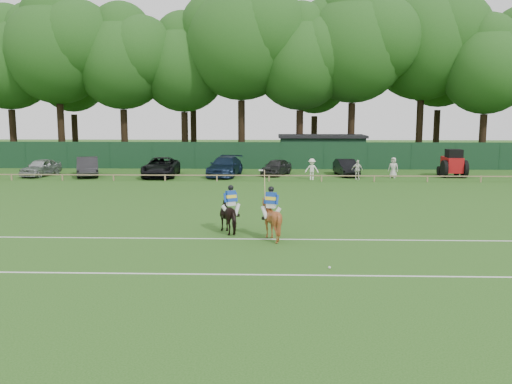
{
  "coord_description": "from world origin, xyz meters",
  "views": [
    {
      "loc": [
        1.36,
        -23.07,
        5.28
      ],
      "look_at": [
        0.5,
        3.0,
        1.4
      ],
      "focal_mm": 38.0,
      "sensor_mm": 36.0,
      "label": 1
    }
  ],
  "objects_px": {
    "sedan_silver": "(41,167)",
    "spectator_mid": "(357,170)",
    "estate_black": "(346,167)",
    "tractor": "(453,164)",
    "polo_ball": "(329,267)",
    "suv_black": "(161,167)",
    "horse_dark": "(231,215)",
    "horse_chestnut": "(271,219)",
    "spectator_left": "(312,169)",
    "sedan_grey": "(88,167)",
    "sedan_navy": "(225,166)",
    "hatch_grey": "(276,167)",
    "spectator_right": "(393,168)",
    "utility_shed": "(321,150)"
  },
  "relations": [
    {
      "from": "spectator_left",
      "to": "polo_ball",
      "type": "xyz_separation_m",
      "value": [
        -1.07,
        -24.36,
        -0.78
      ]
    },
    {
      "from": "sedan_silver",
      "to": "polo_ball",
      "type": "xyz_separation_m",
      "value": [
        21.18,
        -26.11,
        -0.67
      ]
    },
    {
      "from": "horse_chestnut",
      "to": "spectator_left",
      "type": "height_order",
      "value": "horse_chestnut"
    },
    {
      "from": "sedan_grey",
      "to": "hatch_grey",
      "type": "height_order",
      "value": "sedan_grey"
    },
    {
      "from": "spectator_left",
      "to": "utility_shed",
      "type": "relative_size",
      "value": 0.2
    },
    {
      "from": "sedan_grey",
      "to": "sedan_silver",
      "type": "bearing_deg",
      "value": 161.73
    },
    {
      "from": "horse_dark",
      "to": "spectator_right",
      "type": "xyz_separation_m",
      "value": [
        11.46,
        20.28,
        0.06
      ]
    },
    {
      "from": "sedan_navy",
      "to": "spectator_right",
      "type": "xyz_separation_m",
      "value": [
        13.62,
        -0.83,
        0.03
      ]
    },
    {
      "from": "suv_black",
      "to": "polo_ball",
      "type": "relative_size",
      "value": 62.36
    },
    {
      "from": "sedan_grey",
      "to": "suv_black",
      "type": "relative_size",
      "value": 0.85
    },
    {
      "from": "hatch_grey",
      "to": "spectator_mid",
      "type": "height_order",
      "value": "spectator_mid"
    },
    {
      "from": "polo_ball",
      "to": "sedan_silver",
      "type": "bearing_deg",
      "value": 129.05
    },
    {
      "from": "suv_black",
      "to": "utility_shed",
      "type": "relative_size",
      "value": 0.67
    },
    {
      "from": "sedan_silver",
      "to": "suv_black",
      "type": "relative_size",
      "value": 0.75
    },
    {
      "from": "sedan_navy",
      "to": "tractor",
      "type": "height_order",
      "value": "tractor"
    },
    {
      "from": "suv_black",
      "to": "sedan_navy",
      "type": "bearing_deg",
      "value": 3.45
    },
    {
      "from": "spectator_mid",
      "to": "spectator_right",
      "type": "bearing_deg",
      "value": 10.36
    },
    {
      "from": "sedan_navy",
      "to": "polo_ball",
      "type": "xyz_separation_m",
      "value": [
        5.93,
        -26.55,
        -0.75
      ]
    },
    {
      "from": "estate_black",
      "to": "polo_ball",
      "type": "height_order",
      "value": "estate_black"
    },
    {
      "from": "horse_dark",
      "to": "spectator_left",
      "type": "height_order",
      "value": "spectator_left"
    },
    {
      "from": "sedan_grey",
      "to": "sedan_navy",
      "type": "height_order",
      "value": "sedan_navy"
    },
    {
      "from": "horse_chestnut",
      "to": "suv_black",
      "type": "relative_size",
      "value": 0.3
    },
    {
      "from": "spectator_right",
      "to": "utility_shed",
      "type": "bearing_deg",
      "value": 146.98
    },
    {
      "from": "estate_black",
      "to": "polo_ball",
      "type": "bearing_deg",
      "value": -105.03
    },
    {
      "from": "horse_chestnut",
      "to": "suv_black",
      "type": "xyz_separation_m",
      "value": [
        -9.13,
        21.67,
        -0.05
      ]
    },
    {
      "from": "sedan_navy",
      "to": "sedan_silver",
      "type": "bearing_deg",
      "value": -170.91
    },
    {
      "from": "horse_chestnut",
      "to": "estate_black",
      "type": "bearing_deg",
      "value": -84.8
    },
    {
      "from": "spectator_right",
      "to": "hatch_grey",
      "type": "bearing_deg",
      "value": -160.3
    },
    {
      "from": "sedan_grey",
      "to": "sedan_navy",
      "type": "relative_size",
      "value": 0.87
    },
    {
      "from": "polo_ball",
      "to": "horse_dark",
      "type": "bearing_deg",
      "value": 124.73
    },
    {
      "from": "suv_black",
      "to": "estate_black",
      "type": "relative_size",
      "value": 1.37
    },
    {
      "from": "sedan_grey",
      "to": "spectator_mid",
      "type": "height_order",
      "value": "sedan_grey"
    },
    {
      "from": "hatch_grey",
      "to": "horse_dark",
      "type": "bearing_deg",
      "value": -73.6
    },
    {
      "from": "spectator_right",
      "to": "estate_black",
      "type": "bearing_deg",
      "value": -173.64
    },
    {
      "from": "horse_dark",
      "to": "polo_ball",
      "type": "height_order",
      "value": "horse_dark"
    },
    {
      "from": "spectator_right",
      "to": "horse_chestnut",
      "type": "bearing_deg",
      "value": -84.94
    },
    {
      "from": "horse_dark",
      "to": "hatch_grey",
      "type": "bearing_deg",
      "value": -123.33
    },
    {
      "from": "sedan_grey",
      "to": "spectator_mid",
      "type": "distance_m",
      "value": 21.99
    },
    {
      "from": "suv_black",
      "to": "utility_shed",
      "type": "distance_m",
      "value": 16.69
    },
    {
      "from": "horse_chestnut",
      "to": "sedan_navy",
      "type": "distance_m",
      "value": 22.58
    },
    {
      "from": "suv_black",
      "to": "estate_black",
      "type": "xyz_separation_m",
      "value": [
        15.27,
        1.26,
        -0.1
      ]
    },
    {
      "from": "estate_black",
      "to": "tractor",
      "type": "xyz_separation_m",
      "value": [
        8.53,
        -0.67,
        0.4
      ]
    },
    {
      "from": "spectator_right",
      "to": "polo_ball",
      "type": "relative_size",
      "value": 18.36
    },
    {
      "from": "polo_ball",
      "to": "spectator_right",
      "type": "bearing_deg",
      "value": 73.36
    },
    {
      "from": "estate_black",
      "to": "spectator_mid",
      "type": "distance_m",
      "value": 2.63
    },
    {
      "from": "sedan_silver",
      "to": "spectator_mid",
      "type": "xyz_separation_m",
      "value": [
        25.82,
        -1.45,
        0.06
      ]
    },
    {
      "from": "spectator_left",
      "to": "spectator_mid",
      "type": "height_order",
      "value": "spectator_left"
    },
    {
      "from": "horse_dark",
      "to": "sedan_grey",
      "type": "xyz_separation_m",
      "value": [
        -13.52,
        20.71,
        0.02
      ]
    },
    {
      "from": "hatch_grey",
      "to": "estate_black",
      "type": "relative_size",
      "value": 0.97
    },
    {
      "from": "horse_dark",
      "to": "spectator_right",
      "type": "distance_m",
      "value": 23.29
    }
  ]
}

